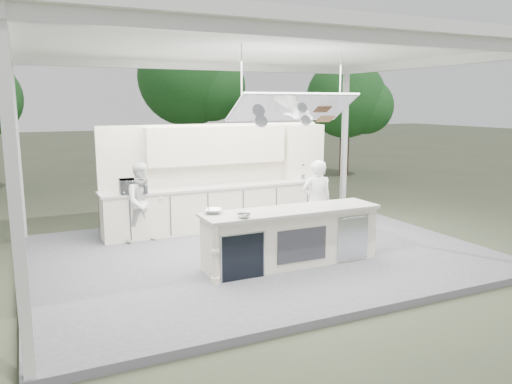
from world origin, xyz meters
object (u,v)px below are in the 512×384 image
sous_chef (143,202)px  demo_island (290,237)px  head_chef (317,202)px  back_counter (220,206)px

sous_chef → demo_island: bearing=-58.3°
head_chef → sous_chef: bearing=-11.9°
head_chef → sous_chef: (-3.03, 1.50, -0.03)m
back_counter → head_chef: (1.29, -1.85, 0.33)m
demo_island → back_counter: (-0.18, 2.81, 0.00)m
demo_island → back_counter: same height
demo_island → sous_chef: size_ratio=1.99×
head_chef → demo_island: bearing=55.5°
demo_island → sous_chef: sous_chef is taller
back_counter → sous_chef: 1.80m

